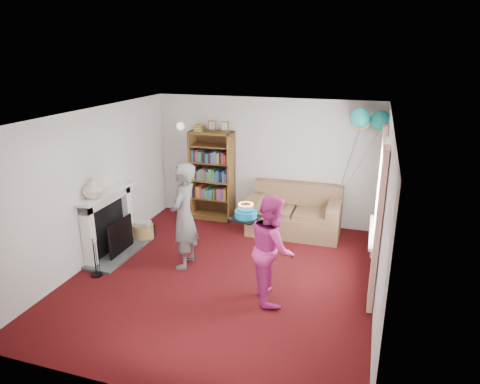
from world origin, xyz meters
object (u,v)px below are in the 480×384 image
(birthday_cake, at_px, (246,214))
(person_striped, at_px, (184,216))
(bookcase, at_px, (213,176))
(person_magenta, at_px, (272,248))
(sofa, at_px, (295,215))

(birthday_cake, bearing_deg, person_striped, 161.84)
(bookcase, relative_size, person_magenta, 1.32)
(sofa, height_order, birthday_cake, birthday_cake)
(person_striped, distance_m, birthday_cake, 1.23)
(birthday_cake, bearing_deg, person_magenta, -18.02)
(sofa, relative_size, person_magenta, 1.12)
(bookcase, distance_m, person_striped, 2.17)
(person_magenta, distance_m, birthday_cake, 0.60)
(bookcase, bearing_deg, person_striped, -81.00)
(bookcase, height_order, sofa, bookcase)
(bookcase, xyz_separation_m, sofa, (1.78, -0.23, -0.56))
(person_striped, xyz_separation_m, birthday_cake, (1.13, -0.37, 0.31))
(person_striped, height_order, person_magenta, person_striped)
(bookcase, height_order, person_striped, bookcase)
(person_striped, bearing_deg, sofa, 139.66)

